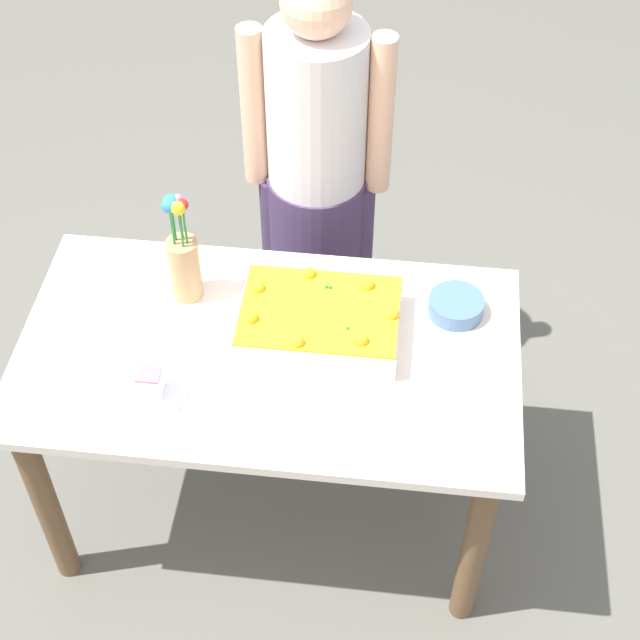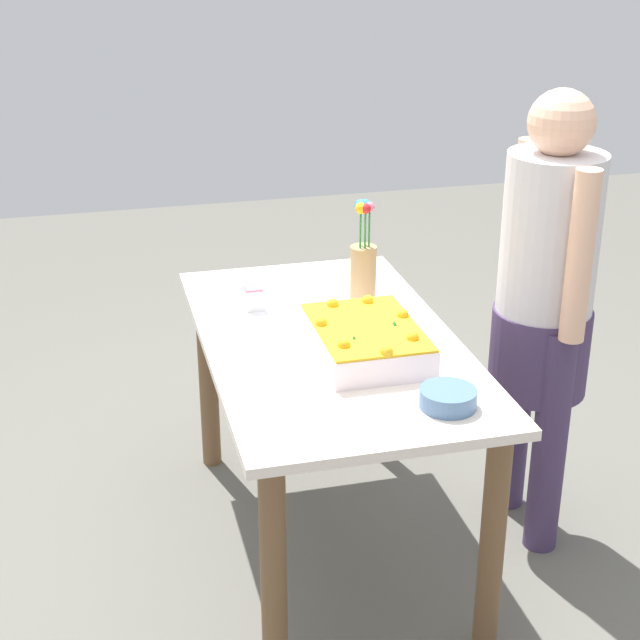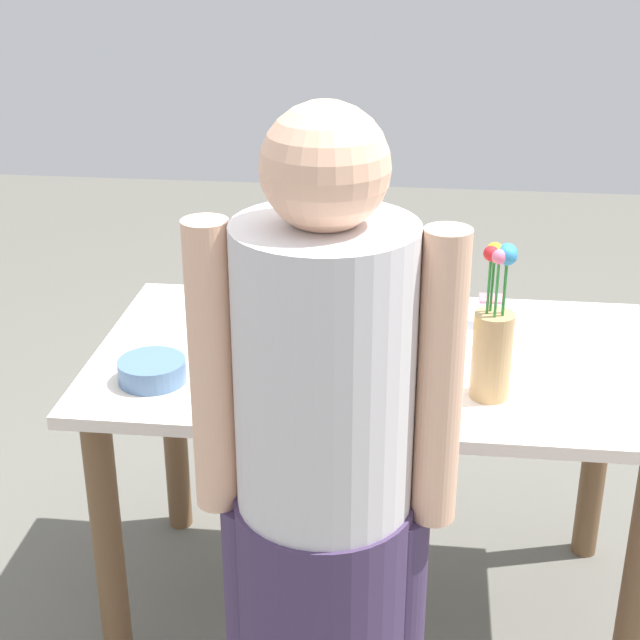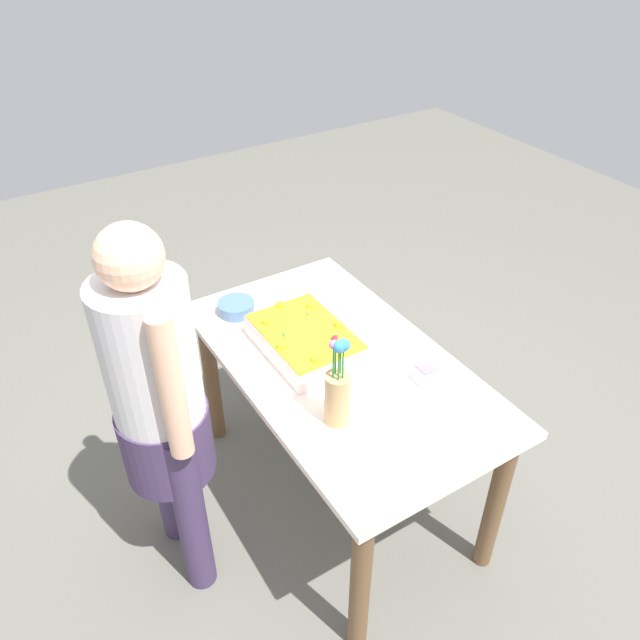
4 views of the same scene
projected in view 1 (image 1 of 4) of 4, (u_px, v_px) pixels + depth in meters
The scene contains 8 objects.
ground_plane at pixel (277, 501), 3.17m from camera, with size 8.00×8.00×0.00m, color #5F5E55.
dining_table at pixel (269, 380), 2.72m from camera, with size 1.35×0.76×0.75m.
sheet_cake at pixel (320, 321), 2.63m from camera, with size 0.43×0.30×0.11m.
serving_plate_with_slice at pixel (151, 388), 2.50m from camera, with size 0.18×0.18×0.08m.
cake_knife at pixel (89, 310), 2.72m from camera, with size 0.19×0.02×0.00m, color silver.
flower_vase at pixel (183, 259), 2.66m from camera, with size 0.09×0.09×0.35m.
fruit_bowl at pixel (456, 306), 2.69m from camera, with size 0.15×0.15×0.05m, color #4D6F99.
person_standing at pixel (317, 162), 3.00m from camera, with size 0.45×0.31×1.49m.
Camera 1 is at (0.34, -1.69, 2.73)m, focal length 55.00 mm.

